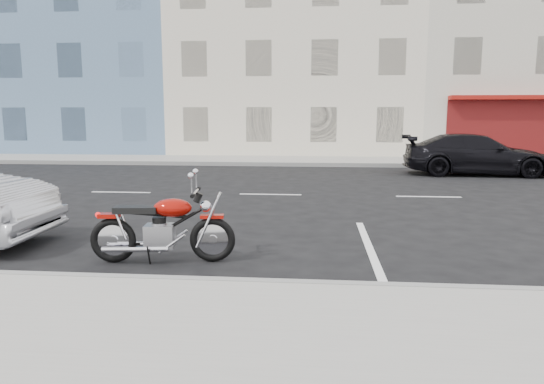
{
  "coord_description": "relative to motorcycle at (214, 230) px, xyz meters",
  "views": [
    {
      "loc": [
        -0.85,
        -12.31,
        2.03
      ],
      "look_at": [
        -1.54,
        -4.6,
        0.8
      ],
      "focal_mm": 32.0,
      "sensor_mm": 36.0,
      "label": 1
    }
  ],
  "objects": [
    {
      "name": "curb_far",
      "position": [
        -2.76,
        12.86,
        -0.38
      ],
      "size": [
        80.0,
        0.12,
        0.16
      ],
      "primitive_type": "cube",
      "color": "gray",
      "rests_on": "ground"
    },
    {
      "name": "sidewalk_far",
      "position": [
        -2.76,
        14.56,
        -0.38
      ],
      "size": [
        80.0,
        3.4,
        0.15
      ],
      "primitive_type": "cube",
      "color": "gray",
      "rests_on": "ground"
    },
    {
      "name": "car_far",
      "position": [
        6.86,
        10.7,
        0.24
      ],
      "size": [
        4.92,
        2.2,
        1.4
      ],
      "primitive_type": "imported",
      "rotation": [
        0.0,
        0.0,
        1.52
      ],
      "color": "black",
      "rests_on": "ground"
    },
    {
      "name": "bldg_cream",
      "position": [
        0.24,
        22.16,
        5.29
      ],
      "size": [
        12.0,
        12.0,
        11.5
      ],
      "primitive_type": "cube",
      "color": "beige",
      "rests_on": "ground"
    },
    {
      "name": "ground",
      "position": [
        2.24,
        5.86,
        -0.46
      ],
      "size": [
        120.0,
        120.0,
        0.0
      ],
      "primitive_type": "plane",
      "color": "black",
      "rests_on": "ground"
    },
    {
      "name": "motorcycle",
      "position": [
        0.0,
        0.0,
        0.0
      ],
      "size": [
        2.01,
        0.66,
        1.01
      ],
      "rotation": [
        0.0,
        0.0,
        0.11
      ],
      "color": "black",
      "rests_on": "ground"
    },
    {
      "name": "bldg_blue",
      "position": [
        -11.76,
        22.16,
        6.04
      ],
      "size": [
        12.0,
        12.0,
        13.0
      ],
      "primitive_type": "cube",
      "color": "slate",
      "rests_on": "ground"
    },
    {
      "name": "bldg_corner",
      "position": [
        13.24,
        22.16,
        5.79
      ],
      "size": [
        14.0,
        12.0,
        12.5
      ],
      "primitive_type": "cube",
      "color": "beige",
      "rests_on": "ground"
    }
  ]
}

